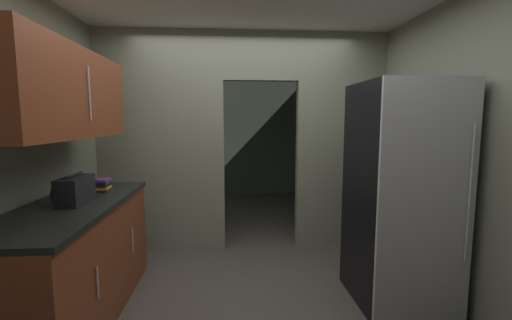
% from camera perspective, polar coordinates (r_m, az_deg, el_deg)
% --- Properties ---
extents(ground, '(20.00, 20.00, 0.00)m').
position_cam_1_polar(ground, '(3.04, -0.76, -23.82)').
color(ground, '#47423D').
extents(kitchen_partition, '(3.39, 0.12, 2.58)m').
position_cam_1_polar(kitchen_partition, '(3.98, -2.80, 4.04)').
color(kitchen_partition, gray).
rests_on(kitchen_partition, ground).
extents(adjoining_room_shell, '(3.39, 3.10, 2.58)m').
position_cam_1_polar(adjoining_room_shell, '(6.06, -2.89, 4.29)').
color(adjoining_room_shell, slate).
rests_on(adjoining_room_shell, ground).
extents(refrigerator, '(0.73, 0.80, 1.86)m').
position_cam_1_polar(refrigerator, '(3.07, 23.46, -5.46)').
color(refrigerator, black).
rests_on(refrigerator, ground).
extents(lower_cabinet_run, '(0.66, 1.80, 0.92)m').
position_cam_1_polar(lower_cabinet_run, '(3.02, -28.55, -15.12)').
color(lower_cabinet_run, brown).
rests_on(lower_cabinet_run, ground).
extents(upper_cabinet_counterside, '(0.36, 1.62, 0.65)m').
position_cam_1_polar(upper_cabinet_counterside, '(2.83, -30.03, 9.83)').
color(upper_cabinet_counterside, brown).
extents(boombox, '(0.17, 0.36, 0.23)m').
position_cam_1_polar(boombox, '(2.87, -28.54, -4.54)').
color(boombox, black).
rests_on(boombox, lower_cabinet_run).
extents(book_stack, '(0.14, 0.16, 0.11)m').
position_cam_1_polar(book_stack, '(3.27, -24.82, -3.87)').
color(book_stack, red).
rests_on(book_stack, lower_cabinet_run).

